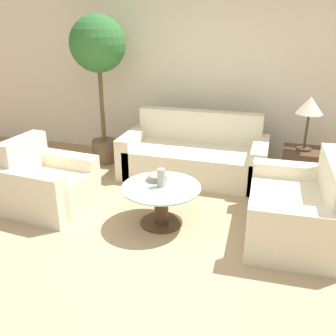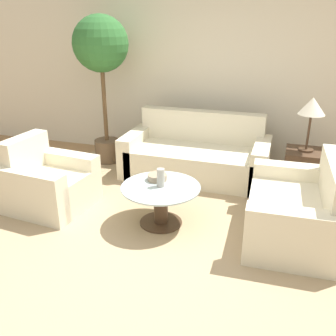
# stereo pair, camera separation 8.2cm
# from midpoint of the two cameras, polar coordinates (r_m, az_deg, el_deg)

# --- Properties ---
(ground_plane) EXTENTS (14.00, 14.00, 0.00)m
(ground_plane) POSITION_cam_midpoint_polar(r_m,az_deg,el_deg) (3.58, -3.86, -13.51)
(ground_plane) COLOR #9E754C
(wall_back) EXTENTS (10.00, 0.06, 2.60)m
(wall_back) POSITION_cam_midpoint_polar(r_m,az_deg,el_deg) (5.70, 5.90, 14.11)
(wall_back) COLOR beige
(wall_back) RESTS_ON ground_plane
(rug) EXTENTS (3.67, 3.71, 0.01)m
(rug) POSITION_cam_midpoint_polar(r_m,az_deg,el_deg) (4.10, -1.58, -8.36)
(rug) COLOR tan
(rug) RESTS_ON ground_plane
(sofa_main) EXTENTS (1.96, 0.91, 0.85)m
(sofa_main) POSITION_cam_midpoint_polar(r_m,az_deg,el_deg) (5.24, 3.67, 1.86)
(sofa_main) COLOR beige
(sofa_main) RESTS_ON ground_plane
(armchair) EXTENTS (0.91, 0.91, 0.82)m
(armchair) POSITION_cam_midpoint_polar(r_m,az_deg,el_deg) (4.56, -18.60, -2.53)
(armchair) COLOR beige
(armchair) RESTS_ON ground_plane
(loveseat) EXTENTS (0.91, 1.33, 0.84)m
(loveseat) POSITION_cam_midpoint_polar(r_m,az_deg,el_deg) (3.98, 18.99, -6.27)
(loveseat) COLOR beige
(loveseat) RESTS_ON ground_plane
(coffee_table) EXTENTS (0.83, 0.83, 0.44)m
(coffee_table) POSITION_cam_midpoint_polar(r_m,az_deg,el_deg) (3.97, -1.62, -4.87)
(coffee_table) COLOR #422D1E
(coffee_table) RESTS_ON ground_plane
(side_table) EXTENTS (0.47, 0.47, 0.53)m
(side_table) POSITION_cam_midpoint_polar(r_m,az_deg,el_deg) (5.08, 19.15, -0.17)
(side_table) COLOR #422D1E
(side_table) RESTS_ON ground_plane
(table_lamp) EXTENTS (0.32, 0.32, 0.67)m
(table_lamp) POSITION_cam_midpoint_polar(r_m,az_deg,el_deg) (4.85, 20.34, 8.65)
(table_lamp) COLOR #422D1E
(table_lamp) RESTS_ON side_table
(potted_plant) EXTENTS (0.78, 0.78, 2.12)m
(potted_plant) POSITION_cam_midpoint_polar(r_m,az_deg,el_deg) (5.51, -10.98, 16.53)
(potted_plant) COLOR brown
(potted_plant) RESTS_ON ground_plane
(vase) EXTENTS (0.08, 0.08, 0.20)m
(vase) POSITION_cam_midpoint_polar(r_m,az_deg,el_deg) (3.86, -1.65, -1.50)
(vase) COLOR #9E998E
(vase) RESTS_ON coffee_table
(bowl) EXTENTS (0.21, 0.21, 0.07)m
(bowl) POSITION_cam_midpoint_polar(r_m,az_deg,el_deg) (4.03, -2.21, -1.42)
(bowl) COLOR gray
(bowl) RESTS_ON coffee_table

